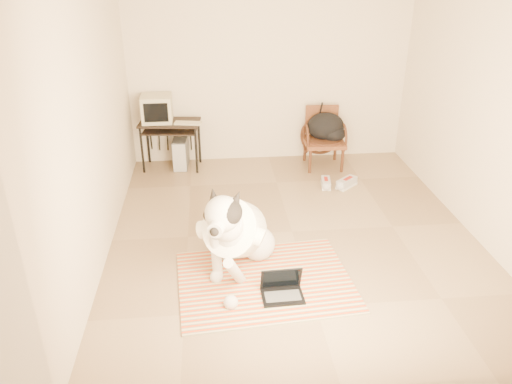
{
  "coord_description": "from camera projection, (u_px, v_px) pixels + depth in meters",
  "views": [
    {
      "loc": [
        -0.87,
        -4.8,
        2.9
      ],
      "look_at": [
        -0.47,
        -0.57,
        0.8
      ],
      "focal_mm": 35.0,
      "sensor_mm": 36.0,
      "label": 1
    }
  ],
  "objects": [
    {
      "name": "laptop",
      "position": [
        282.0,
        289.0,
        4.56
      ],
      "size": [
        0.39,
        0.28,
        0.27
      ],
      "color": "black",
      "rests_on": "rug"
    },
    {
      "name": "sneaker_left",
      "position": [
        326.0,
        183.0,
        6.69
      ],
      "size": [
        0.16,
        0.3,
        0.1
      ],
      "color": "silver",
      "rests_on": "floor"
    },
    {
      "name": "backpack",
      "position": [
        327.0,
        128.0,
        7.14
      ],
      "size": [
        0.54,
        0.46,
        0.4
      ],
      "color": "black",
      "rests_on": "rattan_chair"
    },
    {
      "name": "pc_tower",
      "position": [
        181.0,
        152.0,
        7.23
      ],
      "size": [
        0.22,
        0.47,
        0.43
      ],
      "color": "#4C4C4E",
      "rests_on": "floor"
    },
    {
      "name": "desk_keyboard",
      "position": [
        188.0,
        123.0,
        6.89
      ],
      "size": [
        0.39,
        0.2,
        0.02
      ],
      "primitive_type": "cube",
      "rotation": [
        0.0,
        0.0,
        -0.19
      ],
      "color": "#C3B998",
      "rests_on": "computer_desk"
    },
    {
      "name": "crt_monitor",
      "position": [
        157.0,
        109.0,
        6.92
      ],
      "size": [
        0.42,
        0.4,
        0.37
      ],
      "color": "#C3B998",
      "rests_on": "computer_desk"
    },
    {
      "name": "rug",
      "position": [
        265.0,
        281.0,
        4.79
      ],
      "size": [
        1.73,
        1.38,
        0.02
      ],
      "color": "red",
      "rests_on": "floor"
    },
    {
      "name": "wall_back",
      "position": [
        270.0,
        68.0,
        7.06
      ],
      "size": [
        4.5,
        0.0,
        4.5
      ],
      "primitive_type": "plane",
      "rotation": [
        1.57,
        0.0,
        0.0
      ],
      "color": "beige",
      "rests_on": "floor"
    },
    {
      "name": "wall_front",
      "position": [
        358.0,
        229.0,
        3.04
      ],
      "size": [
        4.5,
        0.0,
        4.5
      ],
      "primitive_type": "plane",
      "rotation": [
        -1.57,
        0.0,
        0.0
      ],
      "color": "beige",
      "rests_on": "floor"
    },
    {
      "name": "computer_desk",
      "position": [
        170.0,
        129.0,
        7.02
      ],
      "size": [
        0.88,
        0.55,
        0.69
      ],
      "color": "black",
      "rests_on": "floor"
    },
    {
      "name": "sneaker_right",
      "position": [
        347.0,
        183.0,
        6.68
      ],
      "size": [
        0.34,
        0.32,
        0.12
      ],
      "color": "silver",
      "rests_on": "floor"
    },
    {
      "name": "floor",
      "position": [
        292.0,
        232.0,
        5.64
      ],
      "size": [
        4.5,
        4.5,
        0.0
      ],
      "primitive_type": "plane",
      "color": "#957A5B",
      "rests_on": "ground"
    },
    {
      "name": "wall_right",
      "position": [
        485.0,
        111.0,
        5.22
      ],
      "size": [
        0.0,
        4.5,
        4.5
      ],
      "primitive_type": "plane",
      "rotation": [
        1.57,
        0.0,
        -1.57
      ],
      "color": "beige",
      "rests_on": "floor"
    },
    {
      "name": "dog",
      "position": [
        236.0,
        232.0,
        4.84
      ],
      "size": [
        0.77,
        1.43,
        1.04
      ],
      "color": "silver",
      "rests_on": "rug"
    },
    {
      "name": "wall_left",
      "position": [
        94.0,
        123.0,
        4.88
      ],
      "size": [
        0.0,
        4.5,
        4.5
      ],
      "primitive_type": "plane",
      "rotation": [
        1.57,
        0.0,
        1.57
      ],
      "color": "beige",
      "rests_on": "floor"
    },
    {
      "name": "rattan_chair",
      "position": [
        323.0,
        138.0,
        7.19
      ],
      "size": [
        0.57,
        0.55,
        0.84
      ],
      "color": "brown",
      "rests_on": "floor"
    }
  ]
}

